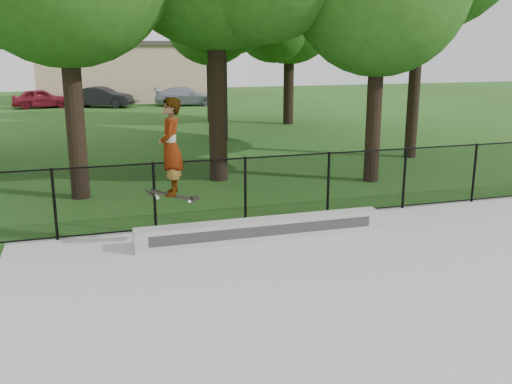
% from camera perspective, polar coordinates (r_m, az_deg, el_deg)
% --- Properties ---
extents(ground, '(100.00, 100.00, 0.00)m').
position_cam_1_polar(ground, '(8.85, 23.39, -12.97)').
color(ground, '#284C15').
rests_on(ground, ground).
extents(concrete_slab, '(14.00, 12.00, 0.06)m').
position_cam_1_polar(concrete_slab, '(8.84, 23.40, -12.79)').
color(concrete_slab, '#A3A49F').
rests_on(concrete_slab, ground).
extents(grind_ledge, '(5.16, 0.40, 0.43)m').
position_cam_1_polar(grind_ledge, '(11.65, 0.62, -3.74)').
color(grind_ledge, '#9A9995').
rests_on(grind_ledge, concrete_slab).
extents(car_a, '(3.70, 1.68, 1.24)m').
position_cam_1_polar(car_a, '(40.28, -20.68, 8.75)').
color(car_a, maroon).
rests_on(car_a, ground).
extents(car_b, '(3.92, 2.77, 1.33)m').
position_cam_1_polar(car_b, '(39.50, -15.16, 9.14)').
color(car_b, black).
rests_on(car_b, ground).
extents(car_c, '(4.18, 2.40, 1.24)m').
position_cam_1_polar(car_c, '(39.73, -6.99, 9.48)').
color(car_c, '#9498A7').
rests_on(car_c, ground).
extents(skater_airborne, '(0.81, 0.74, 2.03)m').
position_cam_1_polar(skater_airborne, '(10.79, -8.51, 4.34)').
color(skater_airborne, black).
rests_on(skater_airborne, ground).
extents(chainlink_fence, '(16.06, 0.06, 1.50)m').
position_cam_1_polar(chainlink_fence, '(13.28, 7.24, 0.82)').
color(chainlink_fence, black).
rests_on(chainlink_fence, concrete_slab).
extents(distant_building, '(12.40, 6.40, 4.30)m').
position_cam_1_polar(distant_building, '(44.01, -13.08, 11.70)').
color(distant_building, tan).
rests_on(distant_building, ground).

